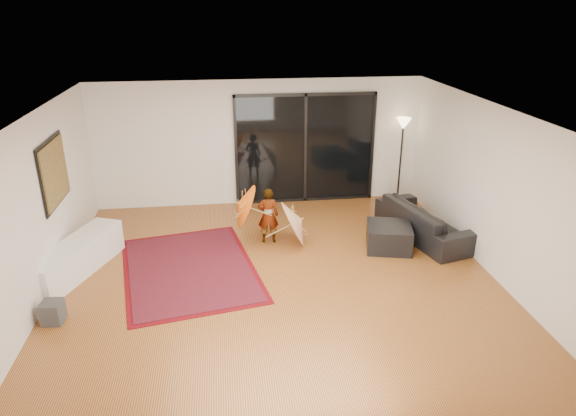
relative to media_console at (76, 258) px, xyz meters
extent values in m
plane|color=#A7682D|center=(3.25, -0.67, -0.28)|extent=(7.00, 7.00, 0.00)
plane|color=white|center=(3.25, -0.67, 2.42)|extent=(7.00, 7.00, 0.00)
plane|color=silver|center=(3.25, 2.83, 1.07)|extent=(7.00, 0.00, 7.00)
plane|color=silver|center=(3.25, -4.17, 1.07)|extent=(7.00, 0.00, 7.00)
plane|color=silver|center=(-0.25, -0.67, 1.07)|extent=(0.00, 7.00, 7.00)
plane|color=silver|center=(6.75, -0.67, 1.07)|extent=(0.00, 7.00, 7.00)
cube|color=black|center=(4.25, 2.80, 0.92)|extent=(3.00, 0.04, 2.40)
cube|color=black|center=(4.25, 2.78, 2.09)|extent=(3.06, 0.06, 0.06)
cube|color=black|center=(4.25, 2.78, -0.25)|extent=(3.06, 0.06, 0.06)
cube|color=black|center=(4.25, 2.78, 0.92)|extent=(0.06, 0.06, 2.40)
cube|color=black|center=(-0.23, 0.33, 1.37)|extent=(0.02, 1.28, 1.08)
cube|color=#205034|center=(-0.21, 0.33, 1.37)|extent=(0.03, 1.18, 0.98)
cube|color=white|center=(0.00, 0.00, 0.00)|extent=(1.23, 2.05, 0.56)
cube|color=#424244|center=(0.00, -1.42, -0.12)|extent=(0.30, 0.30, 0.32)
cube|color=#58070E|center=(1.82, -0.12, -0.27)|extent=(2.62, 3.29, 0.01)
cube|color=maroon|center=(1.82, -0.12, -0.27)|extent=(2.43, 3.10, 0.02)
imported|color=black|center=(6.20, 0.62, 0.04)|extent=(1.38, 2.34, 0.64)
cube|color=black|center=(5.38, 0.22, -0.06)|extent=(0.94, 0.94, 0.45)
cylinder|color=black|center=(6.35, 2.58, -0.26)|extent=(0.32, 0.32, 0.03)
cylinder|color=black|center=(6.35, 2.58, 0.58)|extent=(0.04, 0.04, 1.72)
cone|color=#FFD899|center=(6.35, 2.58, 1.46)|extent=(0.32, 0.32, 0.25)
imported|color=#999999|center=(3.24, 0.77, 0.25)|extent=(0.40, 0.28, 1.06)
cone|color=#DD540B|center=(2.69, 0.72, 0.46)|extent=(0.49, 0.82, 0.82)
cylinder|color=#A48446|center=(2.69, 0.72, 0.12)|extent=(0.47, 0.02, 0.23)
cylinder|color=#A48446|center=(2.69, 0.72, 0.56)|extent=(0.06, 0.02, 0.04)
cone|color=silver|center=(3.84, 0.62, 0.23)|extent=(0.57, 0.90, 0.89)
cylinder|color=#A48446|center=(3.84, 0.62, -0.14)|extent=(0.50, 0.02, 0.26)
cylinder|color=#A48446|center=(3.84, 0.62, 0.34)|extent=(0.06, 0.02, 0.04)
camera|label=1|loc=(2.47, -7.88, 3.91)|focal=32.00mm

